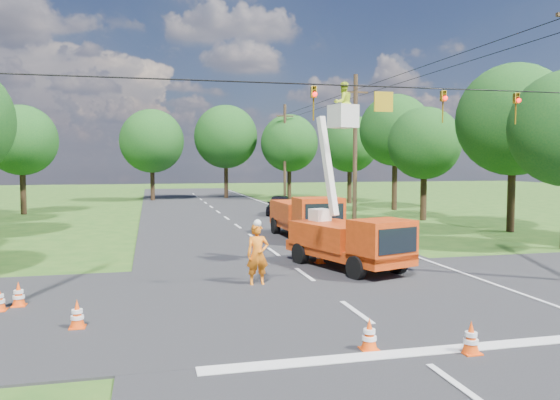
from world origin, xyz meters
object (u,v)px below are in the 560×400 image
object	(u,v)px
tree_right_e	(350,144)
tree_far_c	(289,143)
traffic_cone_3	(341,240)
pole_right_far	(285,152)
traffic_cone_0	(369,335)
tree_far_a	(152,141)
traffic_cone_2	(320,255)
tree_right_b	(513,120)
second_truck	(306,216)
bucket_truck	(349,230)
traffic_cone_5	(19,294)
traffic_cone_7	(298,224)
traffic_cone_4	(77,314)
pole_right_mid	(355,146)
tree_left_f	(21,140)
tree_right_d	(395,130)
tree_far_b	(226,137)
ground_worker	(258,255)
distant_car	(280,205)
tree_right_c	(424,143)
traffic_cone_1	(471,338)

from	to	relation	value
tree_right_e	tree_far_c	size ratio (longest dim) A/B	0.94
traffic_cone_3	pole_right_far	xyz separation A→B (m)	(5.00, 31.12, 4.75)
traffic_cone_0	tree_far_a	size ratio (longest dim) A/B	0.07
traffic_cone_2	tree_right_b	bearing A→B (deg)	26.96
second_truck	tree_right_e	distance (m)	25.94
bucket_truck	traffic_cone_5	xyz separation A→B (m)	(-10.84, -2.91, -1.14)
traffic_cone_5	tree_right_b	xyz separation A→B (m)	(23.90, 11.21, 6.08)
traffic_cone_7	tree_far_c	size ratio (longest dim) A/B	0.08
traffic_cone_4	pole_right_mid	size ratio (longest dim) A/B	0.07
bucket_truck	tree_left_f	size ratio (longest dim) A/B	0.84
tree_right_d	tree_far_b	bearing A→B (deg)	123.25
ground_worker	second_truck	bearing A→B (deg)	64.22
traffic_cone_0	traffic_cone_5	size ratio (longest dim) A/B	1.00
pole_right_far	tree_far_b	world-z (taller)	tree_far_b
ground_worker	traffic_cone_4	bearing A→B (deg)	-146.52
tree_far_c	traffic_cone_0	bearing A→B (deg)	-102.42
tree_far_c	distant_car	bearing A→B (deg)	-106.86
bucket_truck	tree_right_c	xyz separation A→B (m)	(11.26, 15.30, 3.81)
traffic_cone_2	tree_right_c	world-z (taller)	tree_right_c
traffic_cone_2	tree_right_d	size ratio (longest dim) A/B	0.07
ground_worker	traffic_cone_4	distance (m)	6.31
traffic_cone_2	tree_right_d	world-z (taller)	tree_right_d
tree_left_f	tree_right_e	xyz separation A→B (m)	(28.60, 5.00, 0.13)
ground_worker	traffic_cone_1	size ratio (longest dim) A/B	2.85
tree_right_e	pole_right_far	bearing A→B (deg)	136.67
traffic_cone_3	tree_left_f	bearing A→B (deg)	130.90
tree_right_c	tree_right_e	size ratio (longest dim) A/B	0.91
ground_worker	traffic_cone_3	world-z (taller)	ground_worker
traffic_cone_0	tree_far_b	world-z (taller)	tree_far_b
traffic_cone_0	tree_far_a	xyz separation A→B (m)	(-4.20, 47.79, 5.83)
tree_right_b	tree_far_c	xyz separation A→B (m)	(-5.50, 30.00, -0.37)
traffic_cone_0	traffic_cone_4	distance (m)	6.98
traffic_cone_0	tree_far_a	world-z (taller)	tree_far_a
second_truck	tree_far_c	size ratio (longest dim) A/B	0.68
traffic_cone_1	traffic_cone_4	bearing A→B (deg)	155.32
traffic_cone_7	tree_far_b	size ratio (longest dim) A/B	0.07
traffic_cone_7	pole_right_mid	world-z (taller)	pole_right_mid
traffic_cone_2	traffic_cone_4	world-z (taller)	same
traffic_cone_3	traffic_cone_5	size ratio (longest dim) A/B	1.00
tree_right_c	tree_far_b	size ratio (longest dim) A/B	0.76
ground_worker	tree_right_b	bearing A→B (deg)	29.43
tree_right_c	traffic_cone_5	bearing A→B (deg)	-140.52
bucket_truck	tree_left_f	world-z (taller)	tree_left_f
tree_right_d	pole_right_mid	bearing A→B (deg)	-131.99
traffic_cone_0	tree_far_b	bearing A→B (deg)	85.63
ground_worker	traffic_cone_3	size ratio (longest dim) A/B	2.85
traffic_cone_1	tree_right_b	bearing A→B (deg)	51.68
ground_worker	traffic_cone_7	distance (m)	14.62
pole_right_far	tree_far_b	distance (m)	7.63
traffic_cone_2	tree_right_b	distance (m)	16.63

